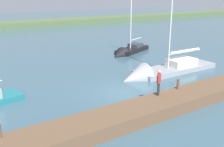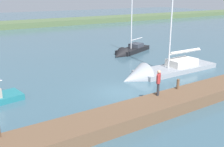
{
  "view_description": "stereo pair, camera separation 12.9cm",
  "coord_description": "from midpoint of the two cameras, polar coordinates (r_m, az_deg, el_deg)",
  "views": [
    {
      "loc": [
        11.3,
        15.39,
        7.22
      ],
      "look_at": [
        -0.14,
        -1.58,
        1.12
      ],
      "focal_mm": 42.88,
      "sensor_mm": 36.0,
      "label": 1
    },
    {
      "loc": [
        11.19,
        15.46,
        7.22
      ],
      "look_at": [
        -0.14,
        -1.58,
        1.12
      ],
      "focal_mm": 42.88,
      "sensor_mm": 36.0,
      "label": 2
    }
  ],
  "objects": [
    {
      "name": "sailboat_outer_mooring",
      "position": [
        33.95,
        3.3,
        4.55
      ],
      "size": [
        7.14,
        4.33,
        7.67
      ],
      "rotation": [
        0.0,
        0.0,
        0.38
      ],
      "color": "black",
      "rests_on": "ground_plane"
    },
    {
      "name": "mooring_post_far",
      "position": [
        19.32,
        13.73,
        -2.18
      ],
      "size": [
        0.2,
        0.2,
        0.71
      ],
      "primitive_type": "cylinder",
      "color": "brown",
      "rests_on": "dock_pier"
    },
    {
      "name": "sailboat_near_dock",
      "position": [
        25.41,
        10.0,
        0.13
      ],
      "size": [
        10.68,
        2.78,
        13.07
      ],
      "rotation": [
        0.0,
        0.0,
        -0.01
      ],
      "color": "gray",
      "rests_on": "ground_plane"
    },
    {
      "name": "dock_pier",
      "position": [
        17.37,
        9.96,
        -6.78
      ],
      "size": [
        24.87,
        2.35,
        0.8
      ],
      "primitive_type": "cube",
      "color": "brown",
      "rests_on": "ground_plane"
    },
    {
      "name": "ground_plane",
      "position": [
        20.41,
        1.97,
        -4.12
      ],
      "size": [
        200.0,
        200.0,
        0.0
      ],
      "primitive_type": "plane",
      "color": "#385666"
    },
    {
      "name": "person_on_dock",
      "position": [
        17.67,
        9.75,
        -1.53
      ],
      "size": [
        0.53,
        0.46,
        1.72
      ],
      "rotation": [
        0.0,
        0.0,
        5.38
      ],
      "color": "#28282D",
      "rests_on": "dock_pier"
    }
  ]
}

